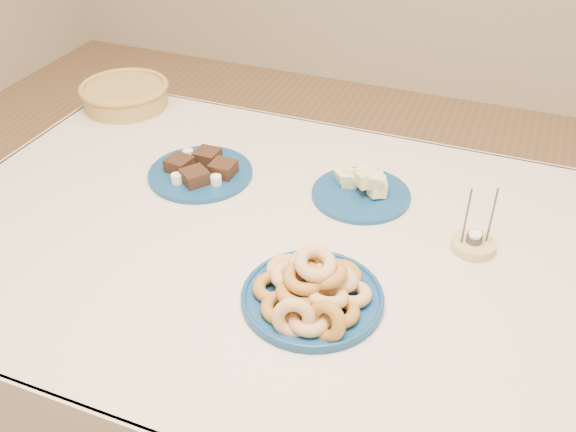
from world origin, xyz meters
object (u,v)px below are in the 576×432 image
(dining_table, at_px, (296,276))
(wicker_basket, at_px, (125,94))
(brownie_plate, at_px, (201,171))
(candle_holder, at_px, (473,244))
(donut_platter, at_px, (313,291))
(melon_plate, at_px, (362,187))

(dining_table, relative_size, wicker_basket, 5.08)
(brownie_plate, bearing_deg, dining_table, -26.27)
(dining_table, bearing_deg, candle_holder, 16.94)
(candle_holder, bearing_deg, donut_platter, -132.79)
(wicker_basket, bearing_deg, dining_table, -30.86)
(brownie_plate, height_order, wicker_basket, wicker_basket)
(melon_plate, height_order, brownie_plate, melon_plate)
(donut_platter, bearing_deg, melon_plate, 92.42)
(brownie_plate, xyz_separation_m, wicker_basket, (-0.40, 0.27, 0.02))
(melon_plate, bearing_deg, donut_platter, -87.58)
(melon_plate, bearing_deg, brownie_plate, -170.79)
(donut_platter, height_order, melon_plate, donut_platter)
(wicker_basket, bearing_deg, brownie_plate, -34.25)
(donut_platter, distance_m, melon_plate, 0.40)
(dining_table, bearing_deg, donut_platter, -60.04)
(brownie_plate, xyz_separation_m, candle_holder, (0.69, -0.05, 0.00))
(dining_table, bearing_deg, brownie_plate, 153.73)
(wicker_basket, bearing_deg, donut_platter, -36.38)
(melon_plate, bearing_deg, wicker_basket, 165.59)
(brownie_plate, distance_m, candle_holder, 0.69)
(donut_platter, relative_size, brownie_plate, 0.90)
(donut_platter, height_order, candle_holder, candle_holder)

